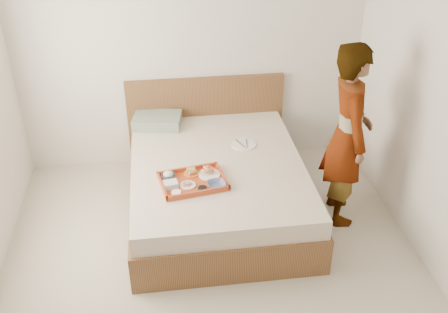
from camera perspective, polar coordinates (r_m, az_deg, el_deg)
ground at (r=4.28m, az=-0.75°, el=-13.98°), size 3.50×4.00×0.01m
wall_back at (r=5.29m, az=-3.59°, el=12.14°), size 3.50×0.01×2.60m
bed at (r=4.88m, az=-0.74°, el=-3.29°), size 1.65×2.00×0.53m
headboard at (r=5.60m, az=-1.99°, el=4.11°), size 1.65×0.06×0.95m
pillow at (r=5.36m, az=-7.30°, el=3.92°), size 0.52×0.40×0.11m
tray at (r=4.44m, az=-3.43°, el=-2.70°), size 0.61×0.49×0.05m
prawn_plate at (r=4.53m, az=-1.61°, el=-1.98°), size 0.22×0.22×0.01m
navy_bowl_big at (r=4.38m, az=-0.81°, el=-3.09°), size 0.18×0.18×0.04m
sauce_dish at (r=4.33m, az=-2.37°, el=-3.57°), size 0.09×0.09×0.03m
meat_plate at (r=4.40m, az=-3.99°, el=-3.15°), size 0.16×0.16×0.01m
bread_plate at (r=4.55m, az=-3.58°, el=-1.86°), size 0.15×0.15×0.01m
salad_bowl at (r=4.51m, az=-6.10°, el=-2.14°), size 0.14×0.14×0.04m
plastic_tub at (r=4.39m, az=-5.84°, el=-3.06°), size 0.13×0.11×0.05m
cheese_round at (r=4.30m, az=-5.23°, el=-4.00°), size 0.09×0.09×0.03m
dinner_plate at (r=5.00m, az=2.16°, el=1.34°), size 0.25×0.25×0.01m
person at (r=4.65m, az=13.36°, el=2.24°), size 0.45×0.65×1.68m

